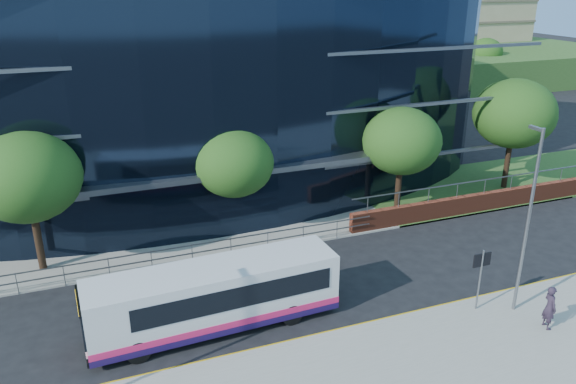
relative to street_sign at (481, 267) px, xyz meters
name	(u,v)px	position (x,y,z in m)	size (l,w,h in m)	color
ground	(365,313)	(-4.50, 1.59, -2.15)	(200.00, 200.00, 0.00)	black
kerb	(377,324)	(-4.50, 0.59, -2.07)	(80.00, 0.25, 0.16)	gray
yellow_line_outer	(374,323)	(-4.50, 0.79, -2.14)	(80.00, 0.08, 0.01)	gold
yellow_line_inner	(373,321)	(-4.50, 0.94, -2.14)	(80.00, 0.08, 0.01)	gold
far_forecourt	(178,231)	(-10.50, 12.59, -2.10)	(50.00, 8.00, 0.10)	gray
glass_office	(172,63)	(-8.50, 22.44, 5.85)	(44.00, 23.10, 16.00)	black
guard_railings	(151,256)	(-12.50, 8.59, -1.33)	(24.00, 0.05, 1.10)	slate
street_sign	(481,267)	(0.00, 0.00, 0.00)	(0.85, 0.09, 2.80)	slate
tree_far_a	(27,177)	(-17.50, 10.59, 2.71)	(4.95, 4.95, 6.98)	black
tree_far_b	(234,163)	(-7.50, 11.09, 2.06)	(4.29, 4.29, 6.05)	black
tree_far_c	(402,141)	(2.50, 10.59, 2.39)	(4.62, 4.62, 6.51)	black
tree_far_d	(514,114)	(11.50, 11.59, 3.04)	(5.28, 5.28, 7.44)	black
tree_dist_e	(386,58)	(19.50, 41.59, 2.39)	(4.62, 4.62, 6.51)	black
tree_dist_f	(486,52)	(35.50, 43.59, 2.06)	(4.29, 4.29, 6.05)	black
streetlight_east	(528,217)	(1.50, -0.59, 2.29)	(0.15, 0.77, 8.00)	slate
city_bus	(217,296)	(-10.64, 2.89, -0.69)	(10.29, 2.74, 2.76)	silver
pedestrian	(550,307)	(1.79, -2.16, -1.06)	(0.68, 0.45, 1.87)	#291F2E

